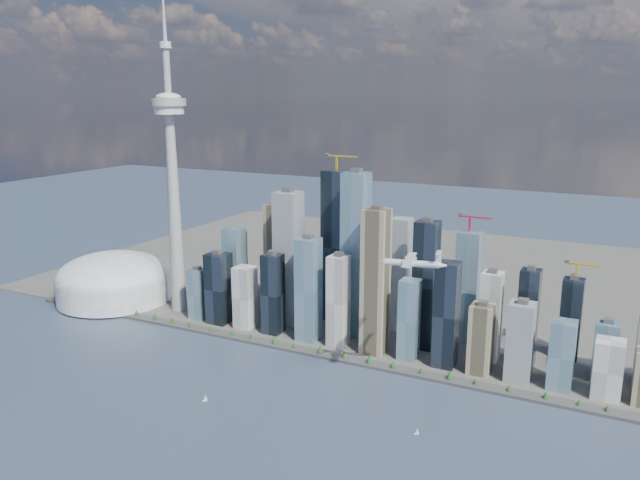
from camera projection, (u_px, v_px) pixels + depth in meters
The scene contains 10 objects.
ground at pixel (216, 438), 683.96m from camera, with size 4000.00×4000.00×0.00m, color #2F3F53.
seawall at pixel (318, 354), 901.14m from camera, with size 1100.00×22.00×4.00m, color #383838.
land at pixel (416, 275), 1292.99m from camera, with size 1400.00×900.00×3.00m, color #4C4C47.
shoreline_trees at pixel (318, 349), 899.58m from camera, with size 960.53×7.20×8.80m.
skyscraper_cluster at pixel (380, 288), 931.66m from camera, with size 736.00×142.00×273.55m.
needle_tower at pixel (173, 176), 1030.25m from camera, with size 56.00×56.00×550.50m.
dome_stadium at pixel (114, 280), 1127.58m from camera, with size 200.00×200.00×86.00m.
airplane at pixel (413, 263), 729.48m from camera, with size 78.17×69.53×19.15m.
sailboat_west at pixel (205, 399), 765.21m from camera, with size 7.01×4.07×9.93m.
sailboat_east at pixel (417, 432), 690.96m from camera, with size 5.83×3.09×8.16m.
Camera 1 is at (377.74, -499.51, 368.91)m, focal length 35.00 mm.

